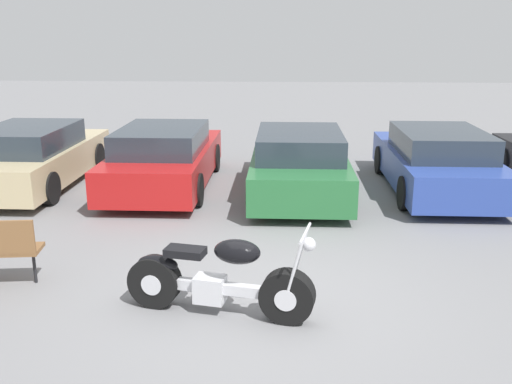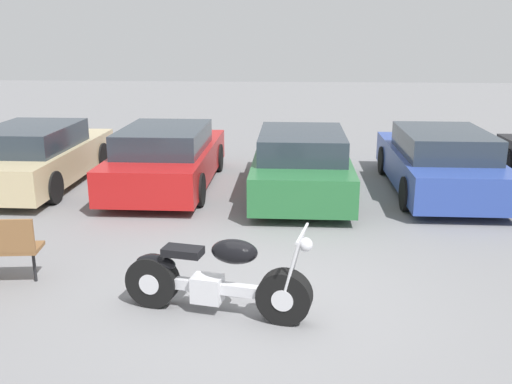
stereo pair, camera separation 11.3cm
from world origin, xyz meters
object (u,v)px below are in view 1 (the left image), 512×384
object	(u,v)px
parked_car_champagne	(33,157)
parked_car_green	(299,163)
parked_car_red	(165,158)
motorcycle	(217,280)
parked_car_blue	(436,161)

from	to	relation	value
parked_car_champagne	parked_car_green	size ratio (longest dim) A/B	1.00
parked_car_champagne	parked_car_red	xyz separation A→B (m)	(2.70, 0.02, 0.00)
parked_car_champagne	motorcycle	bearing A→B (deg)	-50.52
parked_car_red	parked_car_green	xyz separation A→B (m)	(2.70, -0.31, 0.00)
parked_car_champagne	parked_car_green	distance (m)	5.41
parked_car_green	motorcycle	bearing A→B (deg)	-101.48
parked_car_red	parked_car_blue	world-z (taller)	same
parked_car_red	motorcycle	bearing A→B (deg)	-72.54
parked_car_champagne	parked_car_blue	bearing A→B (deg)	-0.05
motorcycle	parked_car_champagne	distance (m)	6.89
parked_car_champagne	parked_car_blue	size ratio (longest dim) A/B	1.00
parked_car_red	parked_car_green	distance (m)	2.72
parked_car_blue	parked_car_champagne	bearing A→B (deg)	179.95
parked_car_champagne	parked_car_blue	world-z (taller)	same
parked_car_red	parked_car_green	bearing A→B (deg)	-6.56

